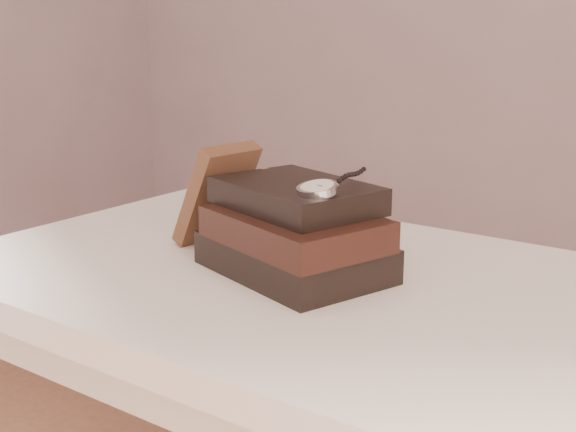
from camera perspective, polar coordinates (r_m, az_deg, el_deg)
The scene contains 5 objects.
table at distance 1.02m, azimuth 2.50°, elevation -9.38°, with size 1.00×0.60×0.75m.
book_stack at distance 0.97m, azimuth 0.52°, elevation -1.23°, with size 0.27×0.23×0.12m.
journal at distance 1.10m, azimuth -5.36°, elevation 1.64°, with size 0.02×0.10×0.16m, color #3D2417.
pocket_watch at distance 0.91m, azimuth 2.45°, elevation 2.17°, with size 0.06×0.15×0.02m.
eyeglasses at distance 1.08m, azimuth 1.17°, elevation 1.03°, with size 0.13×0.14×0.05m.
Camera 1 is at (0.51, -0.43, 1.07)m, focal length 47.40 mm.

